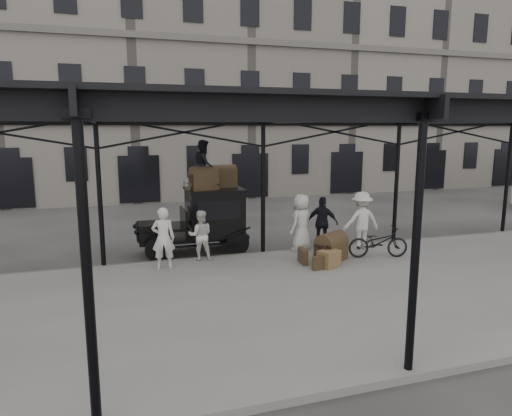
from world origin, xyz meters
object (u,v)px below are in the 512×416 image
Objects in this scene: porter_official at (323,223)px; steamer_trunk_roof_near at (204,180)px; taxi at (205,217)px; steamer_trunk_platform at (331,249)px; bicycle at (378,242)px; porter_left at (163,238)px.

porter_official is 2.01× the size of steamer_trunk_roof_near.
taxi is 3.96m from porter_official.
porter_official is (3.74, -1.27, -0.17)m from taxi.
porter_official is 1.56m from steamer_trunk_platform.
porter_official is at bearing 52.16° from bicycle.
porter_left is 2.06× the size of steamer_trunk_roof_near.
steamer_trunk_roof_near reaches higher than taxi.
steamer_trunk_roof_near reaches higher than steamer_trunk_platform.
bicycle reaches higher than steamer_trunk_platform.
steamer_trunk_platform is (-0.38, -1.42, -0.51)m from porter_official.
taxi is 5.70m from bicycle.
steamer_trunk_platform is at bearing 100.17° from bicycle.
porter_official is 1.98m from bicycle.
bicycle is 1.58m from steamer_trunk_platform.
porter_left reaches higher than steamer_trunk_platform.
porter_official is 1.75× the size of steamer_trunk_platform.
steamer_trunk_roof_near is 4.66m from steamer_trunk_platform.
steamer_trunk_roof_near is at bearing 113.54° from steamer_trunk_platform.
steamer_trunk_platform is at bearing -45.11° from steamer_trunk_roof_near.
bicycle is at bearing -36.81° from steamer_trunk_roof_near.
taxi is at bearing 110.23° from steamer_trunk_platform.
taxi is 2.53m from porter_left.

